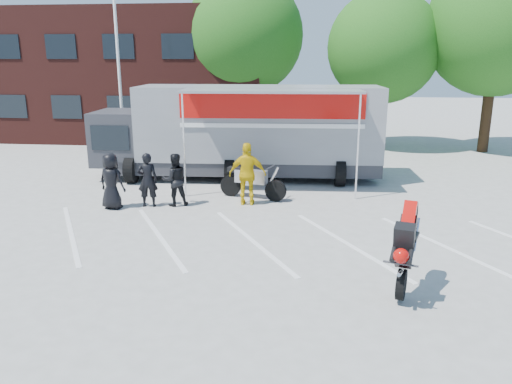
% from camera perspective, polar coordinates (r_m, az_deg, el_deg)
% --- Properties ---
extents(ground, '(100.00, 100.00, 0.00)m').
position_cam_1_polar(ground, '(11.78, -2.07, -7.17)').
color(ground, '#ADADA7').
rests_on(ground, ground).
extents(parking_bay_lines, '(18.09, 13.33, 0.01)m').
position_cam_1_polar(parking_bay_lines, '(12.70, -1.40, -5.45)').
color(parking_bay_lines, white).
rests_on(parking_bay_lines, ground).
extents(office_building, '(18.00, 8.00, 7.00)m').
position_cam_1_polar(office_building, '(31.06, -16.01, 12.76)').
color(office_building, '#461A16').
rests_on(office_building, ground).
extents(flagpole, '(1.61, 0.12, 8.00)m').
position_cam_1_polar(flagpole, '(22.23, -14.96, 16.13)').
color(flagpole, white).
rests_on(flagpole, ground).
extents(tree_left, '(6.12, 6.12, 8.64)m').
position_cam_1_polar(tree_left, '(27.05, -1.39, 17.43)').
color(tree_left, '#382314').
rests_on(tree_left, ground).
extents(tree_mid, '(5.44, 5.44, 7.68)m').
position_cam_1_polar(tree_mid, '(26.00, 14.38, 15.71)').
color(tree_mid, '#382314').
rests_on(tree_mid, ground).
extents(tree_right, '(6.46, 6.46, 9.12)m').
position_cam_1_polar(tree_right, '(26.67, 25.84, 16.71)').
color(tree_right, '#382314').
rests_on(tree_right, ground).
extents(transporter_truck, '(11.12, 5.77, 3.46)m').
position_cam_1_polar(transporter_truck, '(19.19, -1.13, 1.64)').
color(transporter_truck, gray).
rests_on(transporter_truck, ground).
extents(parked_motorcycle, '(2.47, 1.43, 1.23)m').
position_cam_1_polar(parked_motorcycle, '(16.36, -0.38, -0.74)').
color(parked_motorcycle, '#B3B4B8').
rests_on(parked_motorcycle, ground).
extents(stunt_bike_rider, '(1.25, 1.84, 1.98)m').
position_cam_1_polar(stunt_bike_rider, '(10.64, 16.61, -10.39)').
color(stunt_bike_rider, black).
rests_on(stunt_bike_rider, ground).
extents(spectator_leather_a, '(0.94, 0.73, 1.70)m').
position_cam_1_polar(spectator_leather_a, '(15.69, -16.21, 1.18)').
color(spectator_leather_a, black).
rests_on(spectator_leather_a, ground).
extents(spectator_leather_b, '(0.67, 0.50, 1.68)m').
position_cam_1_polar(spectator_leather_b, '(15.64, -12.29, 1.36)').
color(spectator_leather_b, black).
rests_on(spectator_leather_b, ground).
extents(spectator_leather_c, '(0.98, 0.89, 1.64)m').
position_cam_1_polar(spectator_leather_c, '(15.58, -9.26, 1.39)').
color(spectator_leather_c, black).
rests_on(spectator_leather_c, ground).
extents(spectator_hivis, '(1.17, 0.54, 1.96)m').
position_cam_1_polar(spectator_hivis, '(15.45, -0.97, 2.06)').
color(spectator_hivis, '#E3B90B').
rests_on(spectator_hivis, ground).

